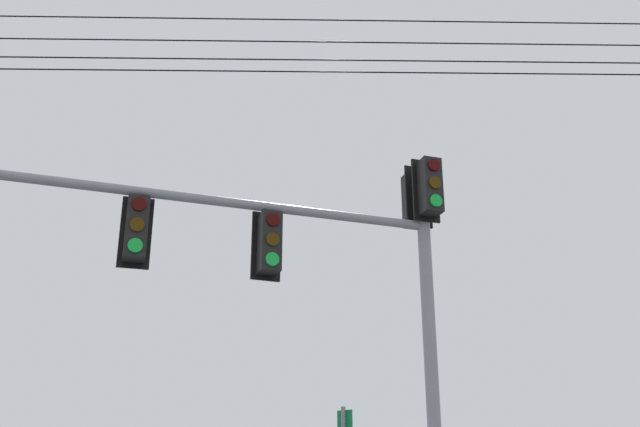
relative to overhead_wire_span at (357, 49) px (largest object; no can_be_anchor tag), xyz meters
name	(u,v)px	position (x,y,z in m)	size (l,w,h in m)	color
signal_mast_assembly	(340,269)	(0.20, -0.49, -4.09)	(1.39, 6.65, 6.88)	gray
overhead_wire_span	(357,49)	(0.00, 0.00, 0.00)	(8.56, 19.89, 1.44)	black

